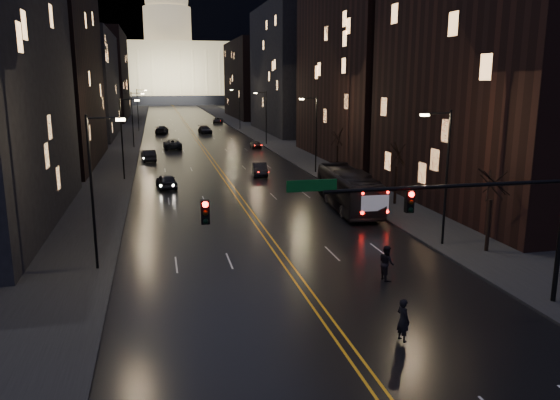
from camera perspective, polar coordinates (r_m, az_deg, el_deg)
ground at (r=25.32m, az=5.38°, el=-12.99°), size 900.00×900.00×0.00m
road at (r=152.26m, az=-10.05°, el=8.15°), size 20.00×320.00×0.02m
sidewalk_left at (r=152.23m, az=-15.36°, el=7.93°), size 8.00×320.00×0.16m
sidewalk_right at (r=153.56m, az=-4.77°, el=8.36°), size 8.00×320.00×0.16m
center_line at (r=152.26m, az=-10.05°, el=8.16°), size 0.62×320.00×0.01m
building_left_mid at (r=77.00m, az=-23.69°, el=13.76°), size 12.00×30.00×28.00m
building_left_far at (r=114.53m, az=-20.00°, el=11.27°), size 12.00×34.00×20.00m
building_left_dist at (r=162.29m, az=-17.99°, el=12.24°), size 12.00×40.00×24.00m
building_right_near at (r=50.39m, az=22.00°, el=12.86°), size 12.00×26.00×24.00m
building_right_tall at (r=77.50m, az=9.23°, el=18.31°), size 12.00×30.00×38.00m
building_right_mid at (r=117.18m, az=1.29°, el=13.47°), size 12.00×34.00×26.00m
building_right_dist at (r=164.15m, az=-2.86°, el=12.46°), size 12.00×40.00×22.00m
mountain_ridge at (r=408.08m, az=-6.33°, el=19.98°), size 520.00×60.00×130.00m
capitol at (r=271.87m, az=-11.50°, el=13.51°), size 90.00×50.00×58.50m
traffic_signal at (r=26.02m, az=18.09°, el=-0.95°), size 17.29×0.45×7.00m
streetlamp_right_near at (r=36.94m, az=16.80°, el=2.92°), size 2.13×0.25×9.00m
streetlamp_left_near at (r=32.41m, az=-18.78°, el=1.52°), size 2.13×0.25×9.00m
streetlamp_right_mid at (r=64.55m, az=3.64°, el=7.28°), size 2.13×0.25×9.00m
streetlamp_left_mid at (r=62.07m, az=-16.04°, el=6.62°), size 2.13×0.25×9.00m
streetlamp_right_far at (r=93.64m, az=-1.57°, el=8.89°), size 2.13×0.25×9.00m
streetlamp_left_far at (r=91.95m, az=-15.06°, el=8.41°), size 2.13×0.25×9.00m
streetlamp_right_dist at (r=123.17m, az=-4.32°, el=9.71°), size 2.13×0.25×9.00m
streetlamp_left_dist at (r=121.89m, az=-14.56°, el=9.32°), size 2.13×0.25×9.00m
tree_right_near at (r=36.51m, az=21.27°, el=1.60°), size 2.40×2.40×6.65m
tree_right_mid at (r=48.58m, az=12.11°, el=4.67°), size 2.40×2.40×6.65m
tree_right_far at (r=63.36m, az=6.05°, el=6.63°), size 2.40×2.40×6.65m
bus at (r=47.07m, az=7.12°, el=1.11°), size 3.79×12.29×3.37m
oncoming_car_a at (r=56.83m, az=-11.78°, el=1.94°), size 2.34×4.69×1.53m
oncoming_car_b at (r=76.74m, az=-13.56°, el=4.55°), size 2.20×4.97×1.59m
oncoming_car_c at (r=89.64m, az=-11.18°, el=5.75°), size 2.97×5.90×1.60m
oncoming_car_d at (r=116.55m, az=-12.26°, el=7.21°), size 3.05×5.94×1.65m
receding_car_a at (r=63.28m, az=-2.13°, el=3.24°), size 2.09×4.72×1.51m
receding_car_b at (r=88.91m, az=-2.55°, el=5.83°), size 1.66×3.87×1.30m
receding_car_c at (r=114.85m, az=-7.85°, el=7.28°), size 2.86×5.63×1.57m
receding_car_d at (r=142.35m, az=-6.51°, el=8.27°), size 3.08×5.60×1.49m
pedestrian_a at (r=24.11m, az=12.73°, el=-12.14°), size 0.63×0.79×1.89m
pedestrian_b at (r=30.83m, az=11.07°, el=-6.46°), size 0.58×0.99×1.98m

